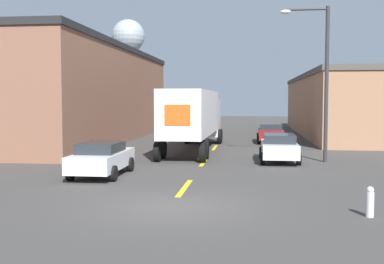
{
  "coord_description": "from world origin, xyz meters",
  "views": [
    {
      "loc": [
        2.39,
        -14.22,
        3.24
      ],
      "look_at": [
        -0.29,
        7.7,
        1.75
      ],
      "focal_mm": 45.0,
      "sensor_mm": 36.0,
      "label": 1
    }
  ],
  "objects_px": {
    "parked_car_right_far": "(270,133)",
    "fire_hydrant": "(370,202)",
    "parked_car_right_mid": "(279,147)",
    "parked_car_left_near": "(102,158)",
    "street_lamp": "(321,72)",
    "semi_truck": "(195,115)",
    "water_tower": "(128,38)"
  },
  "relations": [
    {
      "from": "parked_car_right_mid",
      "to": "semi_truck",
      "type": "bearing_deg",
      "value": 135.45
    },
    {
      "from": "parked_car_left_near",
      "to": "water_tower",
      "type": "bearing_deg",
      "value": 103.06
    },
    {
      "from": "parked_car_right_far",
      "to": "street_lamp",
      "type": "relative_size",
      "value": 0.55
    },
    {
      "from": "semi_truck",
      "to": "street_lamp",
      "type": "distance_m",
      "value": 8.92
    },
    {
      "from": "parked_car_right_far",
      "to": "street_lamp",
      "type": "height_order",
      "value": "street_lamp"
    },
    {
      "from": "water_tower",
      "to": "street_lamp",
      "type": "height_order",
      "value": "water_tower"
    },
    {
      "from": "semi_truck",
      "to": "fire_hydrant",
      "type": "relative_size",
      "value": 15.73
    },
    {
      "from": "parked_car_right_mid",
      "to": "fire_hydrant",
      "type": "distance_m",
      "value": 11.91
    },
    {
      "from": "parked_car_right_far",
      "to": "semi_truck",
      "type": "bearing_deg",
      "value": -129.03
    },
    {
      "from": "parked_car_right_mid",
      "to": "street_lamp",
      "type": "xyz_separation_m",
      "value": [
        2.08,
        0.09,
        3.87
      ]
    },
    {
      "from": "parked_car_right_mid",
      "to": "water_tower",
      "type": "relative_size",
      "value": 0.3
    },
    {
      "from": "parked_car_left_near",
      "to": "parked_car_right_far",
      "type": "height_order",
      "value": "same"
    },
    {
      "from": "parked_car_right_mid",
      "to": "water_tower",
      "type": "bearing_deg",
      "value": 114.21
    },
    {
      "from": "parked_car_left_near",
      "to": "fire_hydrant",
      "type": "xyz_separation_m",
      "value": [
        9.56,
        -6.1,
        -0.34
      ]
    },
    {
      "from": "semi_truck",
      "to": "street_lamp",
      "type": "bearing_deg",
      "value": -33.52
    },
    {
      "from": "parked_car_right_mid",
      "to": "parked_car_left_near",
      "type": "relative_size",
      "value": 1.0
    },
    {
      "from": "parked_car_right_mid",
      "to": "water_tower",
      "type": "height_order",
      "value": "water_tower"
    },
    {
      "from": "parked_car_left_near",
      "to": "street_lamp",
      "type": "xyz_separation_m",
      "value": [
        9.85,
        5.76,
        3.87
      ]
    },
    {
      "from": "water_tower",
      "to": "street_lamp",
      "type": "xyz_separation_m",
      "value": [
        20.84,
        -41.63,
        -7.29
      ]
    },
    {
      "from": "parked_car_left_near",
      "to": "parked_car_right_mid",
      "type": "bearing_deg",
      "value": 36.13
    },
    {
      "from": "parked_car_right_mid",
      "to": "fire_hydrant",
      "type": "height_order",
      "value": "parked_car_right_mid"
    },
    {
      "from": "parked_car_left_near",
      "to": "street_lamp",
      "type": "bearing_deg",
      "value": 30.33
    },
    {
      "from": "water_tower",
      "to": "fire_hydrant",
      "type": "distance_m",
      "value": 58.45
    },
    {
      "from": "parked_car_left_near",
      "to": "parked_car_right_far",
      "type": "bearing_deg",
      "value": 65.2
    },
    {
      "from": "parked_car_right_far",
      "to": "street_lamp",
      "type": "xyz_separation_m",
      "value": [
        2.08,
        -11.05,
        3.87
      ]
    },
    {
      "from": "parked_car_left_near",
      "to": "parked_car_right_far",
      "type": "relative_size",
      "value": 1.0
    },
    {
      "from": "street_lamp",
      "to": "parked_car_right_far",
      "type": "bearing_deg",
      "value": 100.67
    },
    {
      "from": "parked_car_right_far",
      "to": "fire_hydrant",
      "type": "xyz_separation_m",
      "value": [
        1.8,
        -22.91,
        -0.34
      ]
    },
    {
      "from": "parked_car_right_far",
      "to": "fire_hydrant",
      "type": "height_order",
      "value": "parked_car_right_far"
    },
    {
      "from": "parked_car_right_far",
      "to": "street_lamp",
      "type": "distance_m",
      "value": 11.89
    },
    {
      "from": "semi_truck",
      "to": "parked_car_right_mid",
      "type": "xyz_separation_m",
      "value": [
        5.02,
        -4.94,
        -1.53
      ]
    },
    {
      "from": "parked_car_right_far",
      "to": "water_tower",
      "type": "relative_size",
      "value": 0.3
    }
  ]
}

